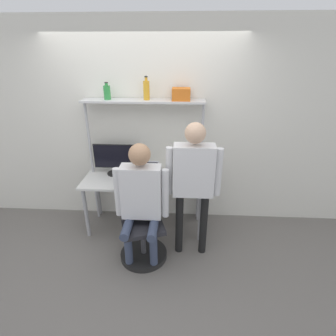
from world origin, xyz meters
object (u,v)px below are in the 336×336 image
bottle_amber (146,90)px  person_seated (141,195)px  bottle_green (107,92)px  storage_box (181,94)px  laptop (146,176)px  office_chair (142,235)px  cell_phone (167,184)px  person_standing (193,175)px  monitor (115,158)px

bottle_amber → person_seated: bearing=-89.1°
bottle_green → storage_box: bearing=0.0°
laptop → bottle_green: 1.14m
office_chair → storage_box: size_ratio=4.28×
cell_phone → office_chair: (-0.26, -0.44, -0.46)m
laptop → bottle_green: size_ratio=1.59×
person_standing → bottle_amber: size_ratio=5.89×
cell_phone → person_standing: size_ratio=0.09×
laptop → bottle_amber: 1.07m
office_chair → bottle_green: (-0.49, 0.76, 1.54)m
monitor → laptop: 0.51m
cell_phone → person_seated: 0.55m
cell_phone → person_standing: bearing=-47.5°
bottle_amber → bottle_green: bearing=180.0°
storage_box → monitor: bearing=-177.6°
monitor → person_standing: size_ratio=0.35×
laptop → bottle_green: (-0.48, 0.22, 1.01)m
person_standing → storage_box: 1.03m
person_standing → office_chair: bearing=-171.0°
monitor → office_chair: size_ratio=0.60×
storage_box → office_chair: bearing=-119.1°
monitor → storage_box: 1.22m
office_chair → person_seated: size_ratio=0.65×
bottle_green → office_chair: bearing=-57.2°
person_standing → bottle_green: 1.48m
laptop → bottle_amber: bottle_amber is taller
office_chair → storage_box: (0.42, 0.76, 1.52)m
cell_phone → monitor: bearing=158.5°
person_seated → bottle_amber: bearing=90.9°
monitor → cell_phone: size_ratio=3.77×
bottle_green → person_standing: bearing=-31.9°
cell_phone → office_chair: office_chair is taller
monitor → cell_phone: 0.80m
cell_phone → person_seated: bearing=-117.7°
monitor → office_chair: bearing=-57.7°
storage_box → person_seated: bearing=-117.2°
monitor → storage_box: bearing=2.4°
person_standing → monitor: bearing=148.8°
laptop → office_chair: (0.00, -0.53, -0.53)m
person_standing → storage_box: storage_box is taller
office_chair → storage_box: bearing=60.9°
person_seated → storage_box: size_ratio=6.55×
bottle_amber → storage_box: size_ratio=1.27×
office_chair → bottle_green: size_ratio=4.56×
monitor → bottle_green: 0.86m
person_seated → monitor: bearing=121.6°
bottle_amber → storage_box: 0.42m
cell_phone → office_chair: size_ratio=0.16×
bottle_green → monitor: bearing=-49.3°
bottle_green → cell_phone: bearing=-23.0°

